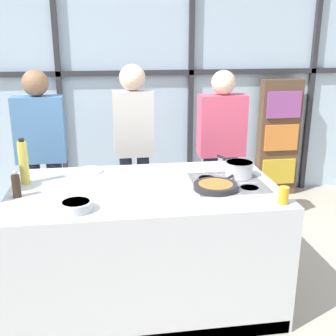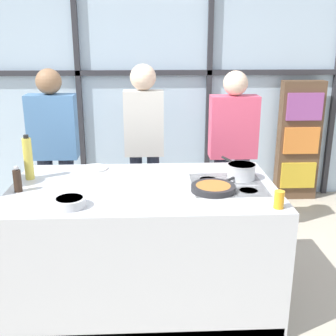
# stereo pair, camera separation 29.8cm
# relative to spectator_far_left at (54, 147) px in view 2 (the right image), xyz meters

# --- Properties ---
(ground_plane) EXTENTS (18.00, 18.00, 0.00)m
(ground_plane) POSITION_rel_spectator_far_left_xyz_m (0.86, -1.07, -0.95)
(ground_plane) COLOR #BCB29E
(back_window_wall) EXTENTS (6.40, 0.10, 2.80)m
(back_window_wall) POSITION_rel_spectator_far_left_xyz_m (0.86, 1.15, 0.45)
(back_window_wall) COLOR silver
(back_window_wall) RESTS_ON ground_plane
(bookshelf) EXTENTS (0.50, 0.19, 1.46)m
(bookshelf) POSITION_rel_spectator_far_left_xyz_m (2.72, 0.96, -0.22)
(bookshelf) COLOR brown
(bookshelf) RESTS_ON ground_plane
(demo_island) EXTENTS (1.91, 1.09, 0.93)m
(demo_island) POSITION_rel_spectator_far_left_xyz_m (0.86, -1.08, -0.48)
(demo_island) COLOR silver
(demo_island) RESTS_ON ground_plane
(spectator_far_left) EXTENTS (0.45, 0.23, 1.68)m
(spectator_far_left) POSITION_rel_spectator_far_left_xyz_m (0.00, 0.00, 0.00)
(spectator_far_left) COLOR #232838
(spectator_far_left) RESTS_ON ground_plane
(spectator_center_left) EXTENTS (0.37, 0.24, 1.71)m
(spectator_center_left) POSITION_rel_spectator_far_left_xyz_m (0.86, -0.00, 0.06)
(spectator_center_left) COLOR #232838
(spectator_center_left) RESTS_ON ground_plane
(spectator_center_right) EXTENTS (0.45, 0.23, 1.65)m
(spectator_center_right) POSITION_rel_spectator_far_left_xyz_m (1.71, 0.00, -0.02)
(spectator_center_right) COLOR #232838
(spectator_center_right) RESTS_ON ground_plane
(frying_pan) EXTENTS (0.45, 0.45, 0.04)m
(frying_pan) POSITION_rel_spectator_far_left_xyz_m (1.35, -1.19, 0.00)
(frying_pan) COLOR #232326
(frying_pan) RESTS_ON demo_island
(saucepan) EXTENTS (0.21, 0.38, 0.11)m
(saucepan) POSITION_rel_spectator_far_left_xyz_m (1.59, -0.95, 0.04)
(saucepan) COLOR silver
(saucepan) RESTS_ON demo_island
(white_plate) EXTENTS (0.22, 0.22, 0.01)m
(white_plate) POSITION_rel_spectator_far_left_xyz_m (0.46, -0.66, -0.01)
(white_plate) COLOR white
(white_plate) RESTS_ON demo_island
(mixing_bowl) EXTENTS (0.21, 0.21, 0.06)m
(mixing_bowl) POSITION_rel_spectator_far_left_xyz_m (0.40, -1.44, 0.01)
(mixing_bowl) COLOR silver
(mixing_bowl) RESTS_ON demo_island
(oil_bottle) EXTENTS (0.07, 0.07, 0.34)m
(oil_bottle) POSITION_rel_spectator_far_left_xyz_m (0.00, -0.88, 0.14)
(oil_bottle) COLOR #E0CC4C
(oil_bottle) RESTS_ON demo_island
(pepper_grinder) EXTENTS (0.06, 0.06, 0.19)m
(pepper_grinder) POSITION_rel_spectator_far_left_xyz_m (-0.01, -1.15, 0.06)
(pepper_grinder) COLOR #332319
(pepper_grinder) RESTS_ON demo_island
(juice_glass_near) EXTENTS (0.06, 0.06, 0.11)m
(juice_glass_near) POSITION_rel_spectator_far_left_xyz_m (1.71, -1.52, 0.04)
(juice_glass_near) COLOR orange
(juice_glass_near) RESTS_ON demo_island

